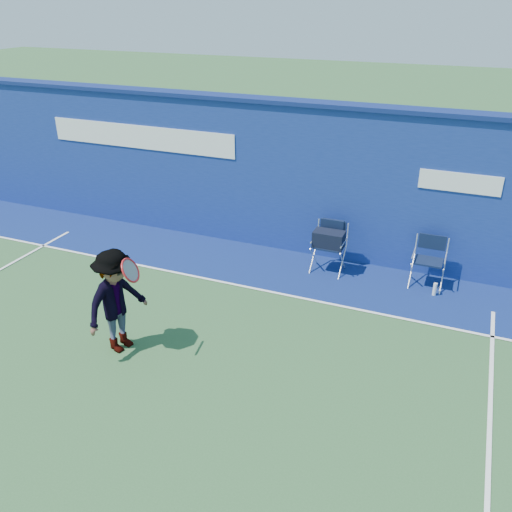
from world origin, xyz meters
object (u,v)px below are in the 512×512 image
at_px(directors_chair_right, 427,271).
at_px(tennis_player, 117,301).
at_px(water_bottle, 435,289).
at_px(directors_chair_left, 329,251).

distance_m(directors_chair_right, tennis_player, 5.59).
bearing_deg(tennis_player, water_bottle, 39.15).
bearing_deg(directors_chair_right, water_bottle, -59.22).
bearing_deg(directors_chair_right, directors_chair_left, -176.61).
bearing_deg(directors_chair_left, directors_chair_right, 3.39).
bearing_deg(tennis_player, directors_chair_right, 42.95).
bearing_deg(water_bottle, directors_chair_right, 120.78).
height_order(directors_chair_left, tennis_player, tennis_player).
bearing_deg(directors_chair_right, tennis_player, -137.05).
distance_m(directors_chair_right, water_bottle, 0.41).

